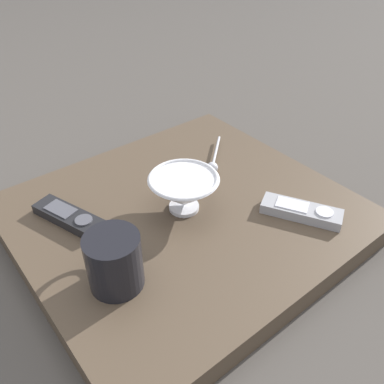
{
  "coord_description": "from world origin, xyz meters",
  "views": [
    {
      "loc": [
        -0.5,
        0.38,
        0.57
      ],
      "look_at": [
        0.01,
        -0.03,
        0.07
      ],
      "focal_mm": 38.01,
      "sensor_mm": 36.0,
      "label": 1
    }
  ],
  "objects": [
    {
      "name": "ground_plane",
      "position": [
        0.0,
        0.0,
        0.0
      ],
      "size": [
        6.0,
        6.0,
        0.0
      ],
      "primitive_type": "plane",
      "color": "#47423D"
    },
    {
      "name": "table",
      "position": [
        0.0,
        0.0,
        0.02
      ],
      "size": [
        0.58,
        0.63,
        0.05
      ],
      "color": "#4C3D2D",
      "rests_on": "ground"
    },
    {
      "name": "cereal_bowl",
      "position": [
        0.0,
        -0.0,
        0.09
      ],
      "size": [
        0.14,
        0.14,
        0.08
      ],
      "color": "silver",
      "rests_on": "table"
    },
    {
      "name": "coffee_mug",
      "position": [
        -0.08,
        0.2,
        0.1
      ],
      "size": [
        0.12,
        0.09,
        0.1
      ],
      "color": "black",
      "rests_on": "table"
    },
    {
      "name": "teaspoon",
      "position": [
        0.07,
        -0.14,
        0.06
      ],
      "size": [
        0.11,
        0.12,
        0.03
      ],
      "color": "silver",
      "rests_on": "table"
    },
    {
      "name": "tv_remote_near",
      "position": [
        -0.16,
        -0.17,
        0.06
      ],
      "size": [
        0.16,
        0.12,
        0.02
      ],
      "color": "#9E9EA3",
      "rests_on": "table"
    },
    {
      "name": "tv_remote_far",
      "position": [
        0.11,
        0.2,
        0.06
      ],
      "size": [
        0.16,
        0.09,
        0.02
      ],
      "color": "black",
      "rests_on": "table"
    }
  ]
}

